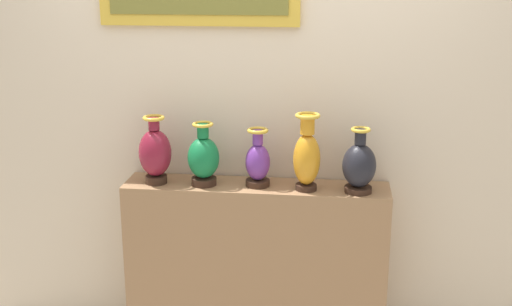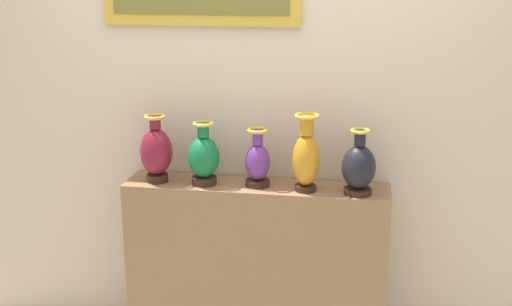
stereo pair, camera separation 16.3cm
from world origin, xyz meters
TOP-DOWN VIEW (x-y plane):
  - display_shelf at (0.00, 0.00)m, footprint 1.44×0.28m
  - back_wall at (-0.01, 0.20)m, footprint 3.53×0.14m
  - vase_burgundy at (-0.54, -0.03)m, footprint 0.18×0.18m
  - vase_emerald at (-0.28, -0.03)m, footprint 0.17×0.17m
  - vase_violet at (0.01, -0.01)m, footprint 0.13×0.13m
  - vase_amber at (0.27, -0.05)m, footprint 0.14×0.14m
  - vase_onyx at (0.55, -0.05)m, footprint 0.18×0.18m

SIDE VIEW (x-z plane):
  - display_shelf at x=0.00m, z-range 0.00..0.99m
  - vase_violet at x=0.01m, z-range 0.97..1.29m
  - vase_onyx at x=0.55m, z-range 0.96..1.31m
  - vase_emerald at x=-0.28m, z-range 0.97..1.32m
  - vase_burgundy at x=-0.54m, z-range 0.98..1.35m
  - vase_amber at x=0.27m, z-range 0.97..1.38m
  - back_wall at x=-0.01m, z-range 0.02..2.64m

